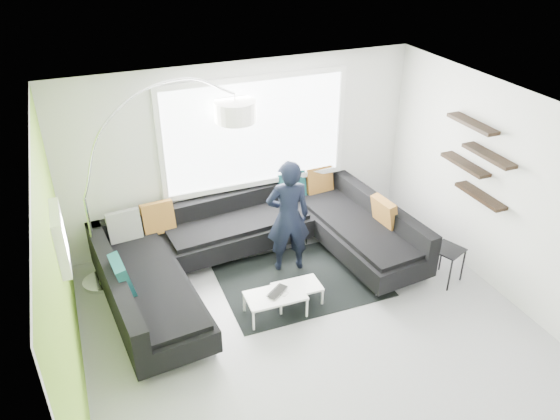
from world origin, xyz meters
The scene contains 9 objects.
ground centered at (0.00, 0.00, 0.00)m, with size 5.50×5.50×0.00m, color gray.
room_shell centered at (0.04, 0.21, 1.81)m, with size 5.54×5.04×2.82m.
sectional_sofa centered at (-0.20, 1.21, 0.40)m, with size 4.48×3.02×0.92m.
rug centered at (0.30, 0.89, 0.01)m, with size 2.24×1.63×0.01m, color black.
coffee_table centered at (-0.14, 0.40, 0.16)m, with size 0.99×0.58×0.33m, color white.
arc_lamp centered at (-2.38, 1.89, 1.38)m, with size 2.57×0.82×2.75m, color white, non-canonical shape.
side_table centered at (2.20, 0.14, 0.27)m, with size 0.39×0.39×0.53m, color black.
person centered at (0.25, 1.27, 0.86)m, with size 0.70×0.53×1.73m, color black.
laptop centered at (-0.25, 0.33, 0.34)m, with size 0.39×0.37×0.03m, color black.
Camera 1 is at (-2.35, -4.86, 4.74)m, focal length 35.00 mm.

